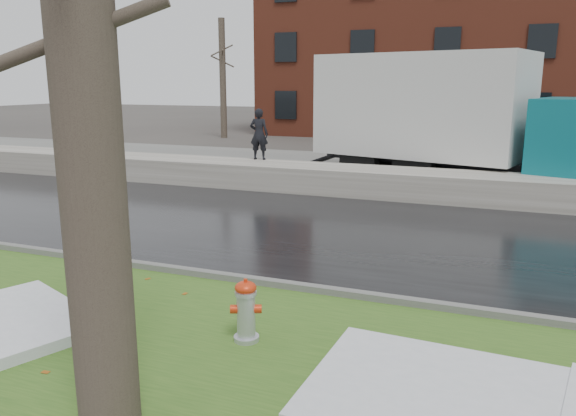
% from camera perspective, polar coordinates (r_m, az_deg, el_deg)
% --- Properties ---
extents(ground, '(120.00, 120.00, 0.00)m').
position_cam_1_polar(ground, '(7.78, -2.86, -10.82)').
color(ground, '#47423D').
rests_on(ground, ground).
extents(verge, '(60.00, 4.50, 0.04)m').
position_cam_1_polar(verge, '(6.76, -7.31, -14.54)').
color(verge, '#30531B').
rests_on(verge, ground).
extents(road, '(60.00, 7.00, 0.03)m').
position_cam_1_polar(road, '(11.80, 6.05, -2.54)').
color(road, black).
rests_on(road, ground).
extents(parking_lot, '(60.00, 9.00, 0.03)m').
position_cam_1_polar(parking_lot, '(19.97, 12.50, 3.50)').
color(parking_lot, slate).
rests_on(parking_lot, ground).
extents(curb, '(60.00, 0.15, 0.14)m').
position_cam_1_polar(curb, '(8.61, -0.14, -7.93)').
color(curb, slate).
rests_on(curb, ground).
extents(snowbank, '(60.00, 1.60, 0.75)m').
position_cam_1_polar(snowbank, '(15.72, 10.12, 2.51)').
color(snowbank, '#AFAAA0').
rests_on(snowbank, ground).
extents(brick_building, '(26.00, 12.00, 10.00)m').
position_cam_1_polar(brick_building, '(36.57, 20.40, 14.91)').
color(brick_building, brown).
rests_on(brick_building, ground).
extents(bg_tree_left, '(1.40, 1.62, 6.50)m').
position_cam_1_polar(bg_tree_left, '(32.18, -6.64, 13.03)').
color(bg_tree_left, brown).
rests_on(bg_tree_left, ground).
extents(bg_tree_center, '(1.40, 1.62, 6.50)m').
position_cam_1_polar(bg_tree_center, '(33.71, 5.96, 13.02)').
color(bg_tree_center, brown).
rests_on(bg_tree_center, ground).
extents(fire_hydrant, '(0.39, 0.37, 0.79)m').
position_cam_1_polar(fire_hydrant, '(6.84, -4.29, -10.07)').
color(fire_hydrant, '#B0B4B9').
rests_on(fire_hydrant, verge).
extents(tree, '(1.32, 1.51, 6.67)m').
position_cam_1_polar(tree, '(4.73, -20.25, 15.50)').
color(tree, brown).
rests_on(tree, verge).
extents(box_truck, '(11.91, 5.26, 3.95)m').
position_cam_1_polar(box_truck, '(17.64, 17.19, 8.84)').
color(box_truck, black).
rests_on(box_truck, ground).
extents(worker, '(0.62, 0.45, 1.57)m').
position_cam_1_polar(worker, '(17.39, -2.96, 7.50)').
color(worker, black).
rests_on(worker, snowbank).
extents(snow_patch_near, '(2.70, 2.14, 0.16)m').
position_cam_1_polar(snow_patch_near, '(5.91, 15.63, -18.14)').
color(snow_patch_near, silver).
rests_on(snow_patch_near, verge).
extents(snow_patch_far, '(2.65, 2.33, 0.14)m').
position_cam_1_polar(snow_patch_far, '(8.13, -26.31, -10.29)').
color(snow_patch_far, silver).
rests_on(snow_patch_far, verge).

